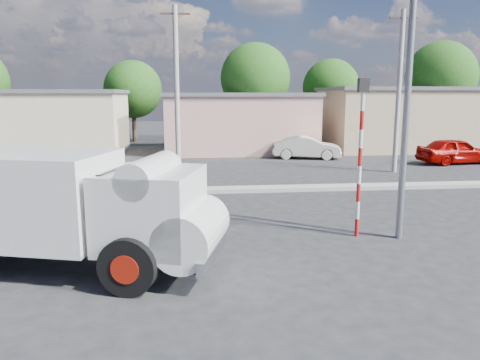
{
  "coord_description": "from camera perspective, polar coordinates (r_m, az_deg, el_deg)",
  "views": [
    {
      "loc": [
        -1.43,
        -10.76,
        3.94
      ],
      "look_at": [
        0.11,
        3.53,
        1.3
      ],
      "focal_mm": 35.0,
      "sensor_mm": 36.0,
      "label": 1
    }
  ],
  "objects": [
    {
      "name": "car_cream",
      "position": [
        29.33,
        8.15,
        3.94
      ],
      "size": [
        4.41,
        2.39,
        1.38
      ],
      "primitive_type": "imported",
      "rotation": [
        0.0,
        0.0,
        1.33
      ],
      "color": "beige",
      "rests_on": "ground"
    },
    {
      "name": "streetlight",
      "position": [
        13.23,
        19.37,
        14.27
      ],
      "size": [
        2.34,
        0.22,
        9.0
      ],
      "color": "slate",
      "rests_on": "ground"
    },
    {
      "name": "utility_poles",
      "position": [
        23.24,
        5.57,
        10.68
      ],
      "size": [
        35.4,
        0.24,
        8.0
      ],
      "color": "#99968E",
      "rests_on": "ground"
    },
    {
      "name": "bicycle",
      "position": [
        10.65,
        -8.75,
        -8.4
      ],
      "size": [
        2.14,
        1.33,
        1.06
      ],
      "primitive_type": "imported",
      "rotation": [
        0.0,
        0.0,
        1.23
      ],
      "color": "black",
      "rests_on": "ground"
    },
    {
      "name": "truck",
      "position": [
        11.06,
        -19.38,
        -3.05
      ],
      "size": [
        6.84,
        3.97,
        2.67
      ],
      "rotation": [
        0.0,
        0.0,
        -0.27
      ],
      "color": "black",
      "rests_on": "ground"
    },
    {
      "name": "building_row",
      "position": [
        32.91,
        -1.74,
        7.26
      ],
      "size": [
        37.8,
        7.3,
        4.44
      ],
      "color": "beige",
      "rests_on": "ground"
    },
    {
      "name": "ground_plane",
      "position": [
        11.55,
        1.35,
        -9.54
      ],
      "size": [
        120.0,
        120.0,
        0.0
      ],
      "primitive_type": "plane",
      "color": "#252527",
      "rests_on": "ground"
    },
    {
      "name": "cyclist",
      "position": [
        10.57,
        -8.79,
        -7.08
      ],
      "size": [
        0.54,
        0.67,
        1.57
      ],
      "primitive_type": "imported",
      "rotation": [
        0.0,
        0.0,
        1.23
      ],
      "color": "silver",
      "rests_on": "ground"
    },
    {
      "name": "tree_row",
      "position": [
        39.57,
        1.43,
        11.93
      ],
      "size": [
        43.62,
        7.43,
        8.42
      ],
      "color": "#38281E",
      "rests_on": "ground"
    },
    {
      "name": "car_red",
      "position": [
        29.6,
        24.76,
        3.25
      ],
      "size": [
        4.55,
        2.31,
        1.49
      ],
      "primitive_type": "imported",
      "rotation": [
        0.0,
        0.0,
        1.7
      ],
      "color": "#920401",
      "rests_on": "ground"
    },
    {
      "name": "traffic_pole",
      "position": [
        13.18,
        14.49,
        4.22
      ],
      "size": [
        0.28,
        0.18,
        4.36
      ],
      "color": "red",
      "rests_on": "ground"
    },
    {
      "name": "median",
      "position": [
        19.21,
        -1.76,
        -1.19
      ],
      "size": [
        40.0,
        0.8,
        0.16
      ],
      "primitive_type": "cube",
      "color": "#99968E",
      "rests_on": "ground"
    }
  ]
}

